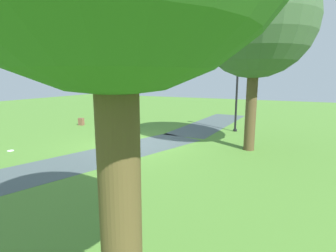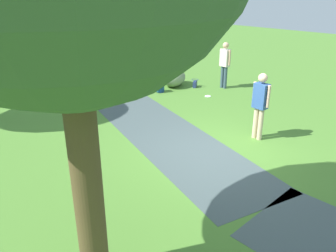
{
  "view_description": "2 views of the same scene",
  "coord_description": "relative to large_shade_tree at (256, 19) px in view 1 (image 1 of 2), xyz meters",
  "views": [
    {
      "loc": [
        8.81,
        5.79,
        2.66
      ],
      "look_at": [
        0.87,
        1.93,
        1.03
      ],
      "focal_mm": 28.35,
      "sensor_mm": 36.0,
      "label": 1
    },
    {
      "loc": [
        -4.35,
        6.3,
        3.87
      ],
      "look_at": [
        -0.23,
        1.96,
        1.37
      ],
      "focal_mm": 36.76,
      "sensor_mm": 36.0,
      "label": 2
    }
  ],
  "objects": [
    {
      "name": "large_shade_tree",
      "position": [
        0.0,
        0.0,
        0.0
      ],
      "size": [
        4.01,
        4.01,
        6.62
      ],
      "color": "brown",
      "rests_on": "ground"
    },
    {
      "name": "man_near_boulder",
      "position": [
        0.79,
        -5.76,
        -3.55
      ],
      "size": [
        0.52,
        0.28,
        1.78
      ],
      "color": "beige",
      "rests_on": "ground"
    },
    {
      "name": "ground_plane",
      "position": [
        1.08,
        -4.32,
        -4.59
      ],
      "size": [
        48.0,
        48.0,
        0.0
      ],
      "primitive_type": "plane",
      "color": "#4F8230"
    },
    {
      "name": "footpath_segment_near",
      "position": [
        -4.93,
        -2.89,
        -4.59
      ],
      "size": [
        8.08,
        2.41,
        0.01
      ],
      "color": "#455454",
      "rests_on": "ground"
    },
    {
      "name": "footpath_segment_mid",
      "position": [
        2.87,
        -4.3,
        -4.59
      ],
      "size": [
        8.25,
        4.46,
        0.01
      ],
      "color": "#455454",
      "rests_on": "ground"
    },
    {
      "name": "frisbee_on_grass",
      "position": [
        3.99,
        -7.81,
        -4.58
      ],
      "size": [
        0.22,
        0.22,
        0.02
      ],
      "color": "white",
      "rests_on": "ground"
    },
    {
      "name": "lamp_post",
      "position": [
        -3.23,
        -1.18,
        -2.3
      ],
      "size": [
        0.28,
        0.28,
        3.73
      ],
      "color": "black",
      "rests_on": "ground"
    },
    {
      "name": "spare_backpack_on_lawn",
      "position": [
        -1.16,
        -9.31,
        -4.4
      ],
      "size": [
        0.28,
        0.3,
        0.4
      ],
      "color": "brown",
      "rests_on": "ground"
    }
  ]
}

